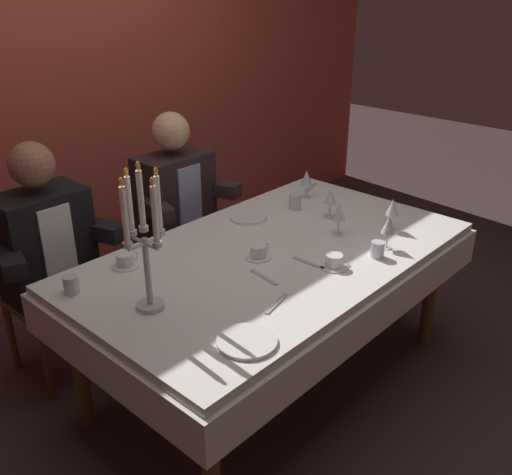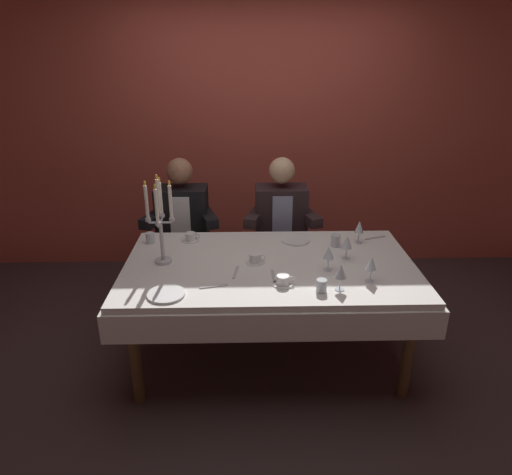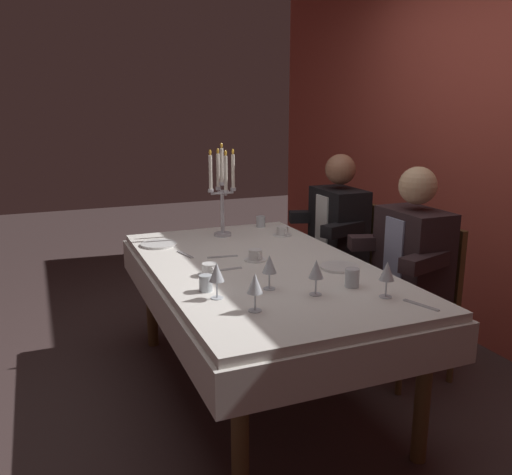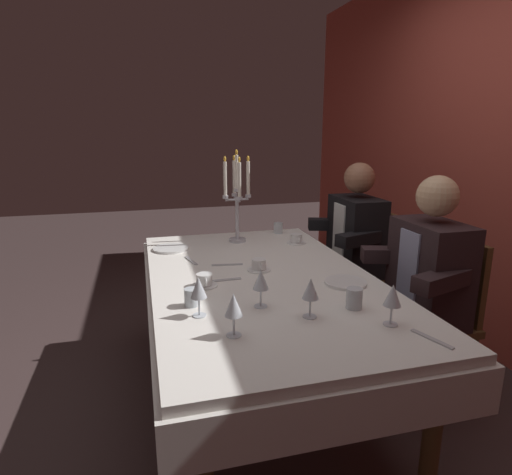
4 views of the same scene
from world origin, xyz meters
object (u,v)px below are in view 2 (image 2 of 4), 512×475
coffee_cup_2 (283,281)px  wine_glass_2 (329,253)px  wine_glass_3 (359,227)px  water_tumbler_1 (335,240)px  seated_diner_0 (183,218)px  seated_diner_1 (281,217)px  dinner_plate_0 (166,294)px  candelabra (160,222)px  coffee_cup_1 (255,259)px  wine_glass_0 (341,272)px  wine_glass_1 (371,264)px  water_tumbler_2 (150,238)px  wine_glass_4 (347,243)px  dinner_plate_1 (296,240)px  water_tumbler_0 (322,286)px  dining_table (269,279)px  coffee_cup_0 (191,237)px

coffee_cup_2 → wine_glass_2: bearing=32.7°
wine_glass_3 → water_tumbler_1: bearing=-160.7°
seated_diner_0 → seated_diner_1: size_ratio=1.00×
dinner_plate_0 → candelabra: bearing=100.8°
dinner_plate_0 → coffee_cup_1: size_ratio=1.66×
coffee_cup_1 → coffee_cup_2: bearing=-63.0°
wine_glass_0 → wine_glass_1: same height
water_tumbler_2 → seated_diner_0: (0.17, 0.53, -0.04)m
dinner_plate_0 → wine_glass_4: wine_glass_4 is taller
water_tumbler_1 → seated_diner_0: seated_diner_0 is taller
wine_glass_4 → water_tumbler_1: size_ratio=1.87×
candelabra → dinner_plate_0: (0.08, -0.44, -0.28)m
wine_glass_0 → seated_diner_0: (-1.07, 1.26, -0.12)m
candelabra → coffee_cup_1: candelabra is taller
wine_glass_2 → wine_glass_3: same height
water_tumbler_1 → seated_diner_1: 0.71m
dinner_plate_1 → candelabra: bearing=-160.0°
wine_glass_1 → coffee_cup_2: bearing=-176.9°
dinner_plate_1 → coffee_cup_2: coffee_cup_2 is taller
coffee_cup_1 → coffee_cup_2: size_ratio=1.00×
water_tumbler_2 → wine_glass_1: bearing=-23.6°
candelabra → wine_glass_4: 1.23m
wine_glass_0 → wine_glass_2: same height
water_tumbler_0 → coffee_cup_1: 0.55m
wine_glass_4 → coffee_cup_2: bearing=-141.8°
dining_table → wine_glass_0: bearing=-43.4°
dining_table → dinner_plate_1: 0.44m
dinner_plate_0 → seated_diner_1: size_ratio=0.18×
wine_glass_2 → wine_glass_0: bearing=-84.5°
water_tumbler_2 → seated_diner_1: (0.99, 0.53, -0.04)m
candelabra → wine_glass_0: (1.09, -0.40, -0.17)m
wine_glass_0 → coffee_cup_0: (-0.95, 0.76, -0.09)m
wine_glass_4 → seated_diner_0: 1.46m
dining_table → candelabra: bearing=177.6°
wine_glass_2 → coffee_cup_1: (-0.46, 0.12, -0.09)m
coffee_cup_1 → dinner_plate_0: bearing=-141.1°
dining_table → water_tumbler_1: bearing=28.7°
dinner_plate_1 → wine_glass_3: wine_glass_3 is taller
water_tumbler_1 → water_tumbler_2: water_tumbler_1 is taller
wine_glass_0 → seated_diner_1: 1.29m
dinner_plate_1 → coffee_cup_1: 0.46m
wine_glass_1 → water_tumbler_2: (-1.44, 0.63, -0.08)m
wine_glass_4 → water_tumbler_2: size_ratio=2.16×
wine_glass_2 → seated_diner_0: size_ratio=0.13×
wine_glass_2 → water_tumbler_2: wine_glass_2 is taller
wine_glass_1 → wine_glass_4: size_ratio=1.00×
wine_glass_3 → water_tumbler_0: size_ratio=2.16×
water_tumbler_0 → water_tumbler_2: (-1.13, 0.74, 0.00)m
coffee_cup_0 → seated_diner_1: (0.70, 0.50, -0.03)m
wine_glass_3 → coffee_cup_1: bearing=-157.3°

